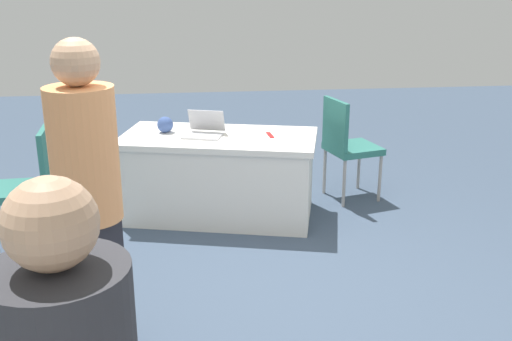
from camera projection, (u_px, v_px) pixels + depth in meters
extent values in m
plane|color=#3D4C60|center=(271.00, 298.00, 3.99)|extent=(14.40, 14.40, 0.00)
cube|color=silver|center=(219.00, 138.00, 5.14)|extent=(1.81, 1.20, 0.05)
cube|color=silver|center=(219.00, 179.00, 5.25)|extent=(1.74, 1.15, 0.68)
cylinder|color=#9E9993|center=(359.00, 167.00, 5.94)|extent=(0.03, 0.03, 0.45)
cylinder|color=#9E9993|center=(380.00, 178.00, 5.60)|extent=(0.03, 0.03, 0.45)
cylinder|color=#9E9993|center=(325.00, 171.00, 5.80)|extent=(0.03, 0.03, 0.45)
cylinder|color=#9E9993|center=(344.00, 183.00, 5.47)|extent=(0.03, 0.03, 0.45)
cube|color=#2D7066|center=(353.00, 149.00, 5.62)|extent=(0.54, 0.54, 0.06)
cube|color=#2D7066|center=(335.00, 124.00, 5.47)|extent=(0.15, 0.41, 0.45)
cylinder|color=#9E9993|center=(6.00, 213.00, 4.83)|extent=(0.03, 0.03, 0.43)
cylinder|color=#9E9993|center=(48.00, 228.00, 4.54)|extent=(0.03, 0.03, 0.43)
cylinder|color=#9E9993|center=(55.00, 210.00, 4.89)|extent=(0.03, 0.03, 0.43)
cube|color=#2D7066|center=(23.00, 191.00, 4.61)|extent=(0.47, 0.47, 0.06)
cube|color=#2D7066|center=(46.00, 158.00, 4.56)|extent=(0.07, 0.42, 0.45)
cube|color=#26262D|center=(97.00, 292.00, 3.22)|extent=(0.33, 0.32, 0.86)
cylinder|color=#F49E60|center=(84.00, 155.00, 2.97)|extent=(0.48, 0.48, 0.68)
sphere|color=tan|center=(75.00, 62.00, 2.83)|extent=(0.23, 0.23, 0.23)
sphere|color=tan|center=(50.00, 224.00, 1.32)|extent=(0.22, 0.22, 0.22)
cube|color=silver|center=(202.00, 136.00, 5.08)|extent=(0.37, 0.31, 0.02)
cube|color=#B7B7BC|center=(207.00, 120.00, 5.18)|extent=(0.32, 0.17, 0.19)
sphere|color=#3F5999|center=(165.00, 125.00, 5.20)|extent=(0.14, 0.14, 0.14)
cube|color=red|center=(270.00, 135.00, 5.13)|extent=(0.05, 0.18, 0.01)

